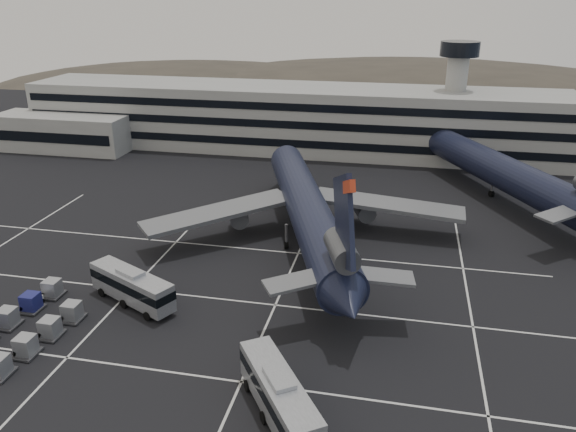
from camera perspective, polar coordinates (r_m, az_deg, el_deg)
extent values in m
plane|color=black|center=(66.02, -12.45, -9.48)|extent=(260.00, 260.00, 0.00)
cube|color=silver|center=(58.68, -16.45, -14.35)|extent=(90.00, 0.25, 0.01)
cube|color=silver|center=(69.14, -11.12, -7.81)|extent=(90.00, 0.25, 0.01)
cube|color=silver|center=(80.68, -7.36, -3.01)|extent=(90.00, 0.25, 0.01)
cube|color=silver|center=(73.07, -14.90, -6.44)|extent=(0.25, 55.00, 0.01)
cube|color=silver|center=(67.42, -0.91, -8.17)|extent=(0.25, 55.00, 0.01)
cube|color=silver|center=(66.76, 18.13, -9.74)|extent=(0.25, 55.00, 0.01)
cube|color=gray|center=(128.16, 0.37, 9.94)|extent=(120.00, 18.00, 14.00)
cube|color=black|center=(120.36, -0.51, 7.42)|extent=(118.00, 0.20, 1.60)
cube|color=black|center=(119.40, -0.51, 9.28)|extent=(118.00, 0.20, 1.60)
cube|color=black|center=(118.64, -0.52, 11.02)|extent=(118.00, 0.20, 1.60)
cube|color=gray|center=(137.10, -21.87, 7.88)|extent=(30.00, 10.00, 8.00)
cylinder|color=gray|center=(127.25, 16.49, 10.80)|extent=(4.40, 4.40, 22.00)
cylinder|color=black|center=(125.68, 17.07, 15.93)|extent=(8.00, 8.00, 3.00)
ellipsoid|color=#38332B|center=(240.72, -9.18, 11.17)|extent=(196.00, 140.00, 32.00)
ellipsoid|color=#38332B|center=(225.86, 13.07, 9.39)|extent=(252.00, 180.00, 44.00)
cylinder|color=black|center=(79.37, 1.95, 0.81)|extent=(20.90, 47.21, 5.60)
cone|color=black|center=(103.98, -0.29, 6.02)|extent=(6.76, 6.08, 5.60)
cone|color=black|center=(55.96, 6.20, -9.01)|extent=(6.39, 6.37, 5.04)
cube|color=black|center=(55.66, 5.71, -0.62)|extent=(3.55, 9.12, 10.97)
cube|color=#BB3419|center=(52.81, 6.23, 2.96)|extent=(1.57, 3.23, 2.24)
cylinder|color=#595B60|center=(57.45, 5.48, -3.46)|extent=(4.50, 6.55, 2.70)
cube|color=slate|center=(58.78, 1.22, -6.57)|extent=(8.08, 6.61, 0.87)
cube|color=slate|center=(60.44, 9.17, -6.01)|extent=(7.84, 4.09, 0.87)
cube|color=slate|center=(80.65, -7.09, 0.39)|extent=(20.22, 18.58, 1.75)
cylinder|color=#595B60|center=(84.09, -5.01, 0.16)|extent=(4.34, 6.08, 2.70)
cube|color=slate|center=(84.22, 10.16, 1.17)|extent=(22.26, 6.65, 1.75)
cylinder|color=#595B60|center=(86.71, 7.63, 0.74)|extent=(4.34, 6.08, 2.70)
cylinder|color=slate|center=(94.66, 0.49, 2.47)|extent=(0.44, 0.44, 3.00)
cylinder|color=black|center=(95.23, 0.49, 1.54)|extent=(0.83, 1.20, 1.10)
cylinder|color=slate|center=(78.28, -0.17, -1.86)|extent=(0.44, 0.44, 3.00)
cylinder|color=black|center=(78.97, -0.17, -2.96)|extent=(0.83, 1.20, 1.10)
cylinder|color=slate|center=(79.24, 4.43, -1.63)|extent=(0.44, 0.44, 3.00)
cylinder|color=black|center=(79.92, 4.40, -2.71)|extent=(0.83, 1.20, 1.10)
cylinder|color=black|center=(103.57, 20.29, 4.56)|extent=(26.40, 45.47, 5.60)
cone|color=black|center=(125.10, 13.65, 8.17)|extent=(7.02, 6.52, 5.60)
cube|color=slate|center=(84.56, 26.15, 0.26)|extent=(7.87, 7.17, 0.87)
cylinder|color=slate|center=(104.44, 20.08, 3.00)|extent=(0.44, 0.44, 3.00)
cylinder|color=black|center=(104.96, 19.96, 2.15)|extent=(0.94, 1.21, 1.10)
cube|color=gray|center=(49.33, -0.89, -17.82)|extent=(9.38, 11.99, 3.42)
cube|color=black|center=(49.06, -0.89, -17.46)|extent=(9.46, 12.07, 1.08)
cube|color=gray|center=(48.12, -0.90, -16.08)|extent=(3.43, 3.86, 0.40)
cylinder|color=black|center=(50.13, -2.49, -19.77)|extent=(0.91, 1.11, 1.09)
cylinder|color=black|center=(50.90, 0.71, -18.98)|extent=(0.91, 1.11, 1.09)
cylinder|color=black|center=(53.31, -4.16, -16.82)|extent=(0.91, 1.11, 1.09)
cylinder|color=black|center=(54.03, -1.17, -16.15)|extent=(0.91, 1.11, 1.09)
cube|color=gray|center=(67.44, -15.57, -6.88)|extent=(12.01, 7.82, 3.29)
cube|color=black|center=(67.26, -15.60, -6.58)|extent=(12.09, 7.90, 1.04)
cube|color=gray|center=(66.60, -15.73, -5.49)|extent=(3.72, 3.03, 0.38)
cylinder|color=black|center=(64.60, -14.10, -9.85)|extent=(1.10, 0.78, 1.05)
cylinder|color=black|center=(66.00, -12.23, -8.93)|extent=(1.10, 0.78, 1.05)
cylinder|color=black|center=(67.61, -16.35, -8.57)|extent=(1.10, 0.78, 1.05)
cylinder|color=black|center=(68.95, -14.51, -7.72)|extent=(1.10, 0.78, 1.05)
cylinder|color=black|center=(70.74, -18.38, -7.38)|extent=(1.10, 0.78, 1.05)
cylinder|color=black|center=(72.02, -16.59, -6.60)|extent=(1.10, 0.78, 1.05)
cube|color=silver|center=(71.45, -24.31, -8.00)|extent=(1.46, 2.23, 0.85)
cube|color=silver|center=(70.83, -24.54, -7.79)|extent=(1.16, 1.01, 0.47)
cylinder|color=black|center=(71.23, -24.91, -8.44)|extent=(0.29, 0.56, 0.53)
cylinder|color=black|center=(70.77, -24.15, -8.51)|extent=(0.29, 0.56, 0.53)
cylinder|color=black|center=(72.38, -24.39, -7.85)|extent=(0.29, 0.56, 0.53)
cylinder|color=black|center=(71.92, -23.65, -7.92)|extent=(0.29, 0.56, 0.53)
cube|color=#2D2D30|center=(61.48, -27.20, -14.08)|extent=(2.50, 2.79, 0.21)
cylinder|color=black|center=(61.51, -27.19, -14.13)|extent=(0.11, 0.23, 0.23)
cube|color=#2D2D30|center=(63.30, -24.97, -12.54)|extent=(2.50, 2.79, 0.21)
cylinder|color=black|center=(63.34, -24.96, -12.59)|extent=(0.11, 0.23, 0.23)
cube|color=gray|center=(62.77, -25.12, -11.77)|extent=(2.00, 2.00, 1.82)
cube|color=#2D2D30|center=(68.94, -26.47, -9.86)|extent=(2.50, 2.79, 0.21)
cylinder|color=black|center=(68.97, -26.46, -9.91)|extent=(0.11, 0.23, 0.23)
cube|color=gray|center=(68.44, -26.62, -9.13)|extent=(2.00, 2.00, 1.82)
cube|color=#2D2D30|center=(65.26, -22.90, -11.08)|extent=(2.50, 2.79, 0.21)
cylinder|color=black|center=(65.29, -22.89, -11.13)|extent=(0.11, 0.23, 0.23)
cube|color=gray|center=(64.74, -23.03, -10.32)|extent=(2.00, 2.00, 1.82)
cube|color=#2D2D30|center=(70.90, -24.54, -8.60)|extent=(2.50, 2.79, 0.21)
cylinder|color=black|center=(70.93, -24.53, -8.64)|extent=(0.11, 0.23, 0.23)
cube|color=navy|center=(70.42, -24.67, -7.88)|extent=(2.00, 2.00, 1.82)
cube|color=#2D2D30|center=(67.33, -20.97, -9.69)|extent=(2.50, 2.79, 0.21)
cylinder|color=black|center=(67.36, -20.96, -9.74)|extent=(0.11, 0.23, 0.23)
cube|color=gray|center=(66.82, -21.09, -8.94)|extent=(2.00, 2.00, 1.82)
cube|color=#2D2D30|center=(72.97, -22.72, -7.39)|extent=(2.50, 2.79, 0.21)
cylinder|color=black|center=(73.00, -22.71, -7.44)|extent=(0.11, 0.23, 0.23)
cube|color=gray|center=(72.51, -22.83, -6.69)|extent=(2.00, 2.00, 1.82)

